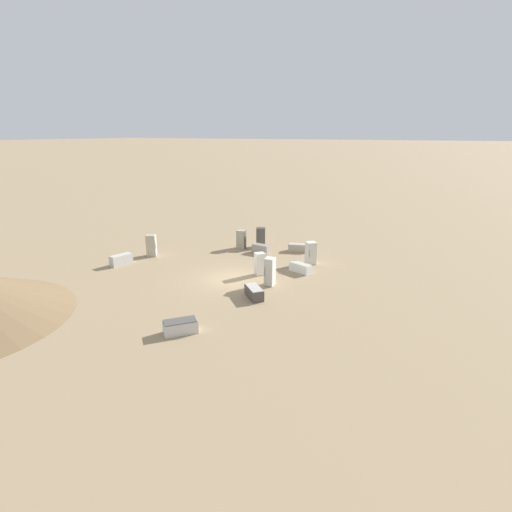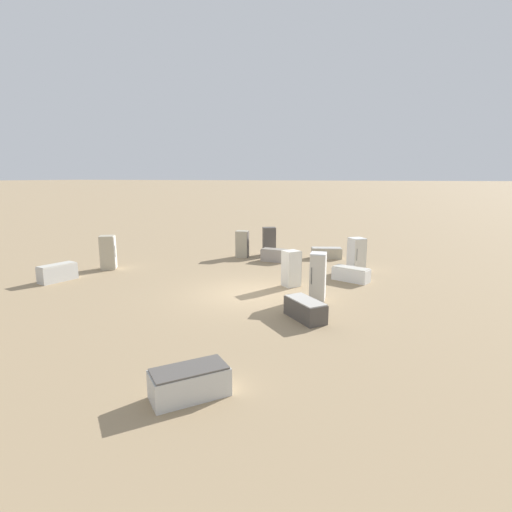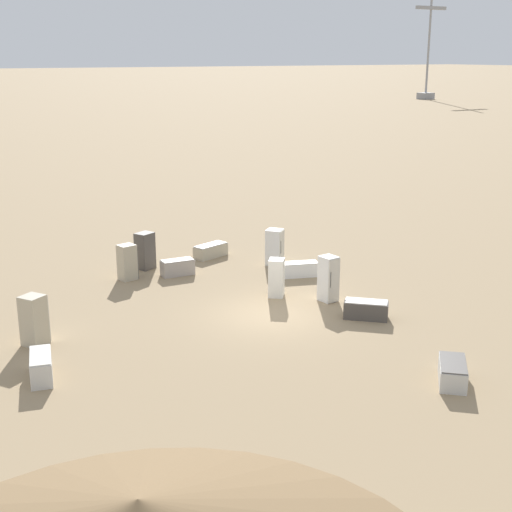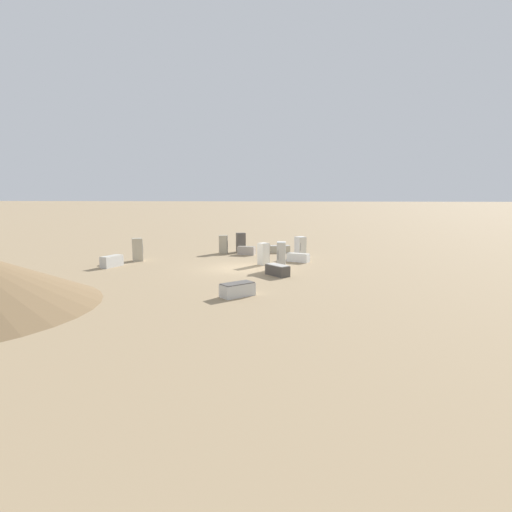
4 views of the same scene
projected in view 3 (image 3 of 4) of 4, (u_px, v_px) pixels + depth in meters
The scene contains 14 objects.
ground_plane at pixel (272, 315), 26.60m from camera, with size 1000.00×1000.00×0.00m, color #9E8460.
power_pylon_1 at pixel (427, 65), 151.96m from camera, with size 7.98×2.74×22.81m.
discarded_fridge_0 at pixel (275, 247), 32.76m from camera, with size 0.98×0.98×1.67m.
discarded_fridge_1 at pixel (328, 279), 27.89m from camera, with size 0.65×0.76×1.82m.
discarded_fridge_2 at pixel (276, 278), 28.48m from camera, with size 0.87×0.89×1.55m.
discarded_fridge_3 at pixel (453, 372), 21.04m from camera, with size 1.67×1.73×0.66m.
discarded_fridge_4 at pixel (366, 310), 26.19m from camera, with size 1.65×1.59×0.67m.
discarded_fridge_5 at pixel (211, 251), 34.12m from camera, with size 1.84×1.18×0.63m.
discarded_fridge_6 at pixel (41, 367), 21.29m from camera, with size 0.98×1.72×0.78m.
discarded_fridge_7 at pixel (145, 251), 32.15m from camera, with size 0.95×0.91×1.67m.
discarded_fridge_8 at pixel (127, 262), 30.59m from camera, with size 0.83×0.74×1.55m.
discarded_fridge_9 at pixel (300, 269), 31.18m from camera, with size 1.75×1.12×0.63m.
discarded_fridge_10 at pixel (178, 267), 31.34m from camera, with size 1.47×0.74×0.70m.
discarded_fridge_11 at pixel (34, 320), 23.70m from camera, with size 0.98×0.96×1.72m.
Camera 3 is at (-12.93, -21.38, 9.39)m, focal length 50.00 mm.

